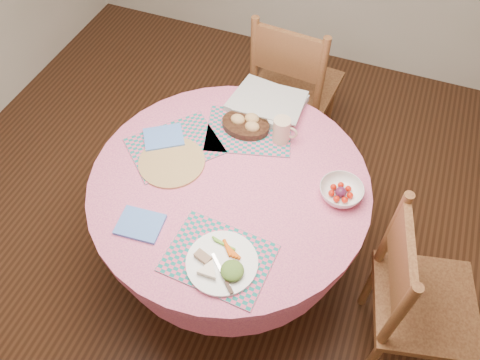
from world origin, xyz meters
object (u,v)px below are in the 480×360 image
(chair_back, at_px, (293,85))
(fruit_bowl, at_px, (341,192))
(chair_right, at_px, (415,298))
(bread_bowl, at_px, (246,124))
(latte_mug, at_px, (282,130))
(dining_table, at_px, (230,206))
(dinner_plate, at_px, (223,263))
(wicker_trivet, at_px, (172,162))

(chair_back, height_order, fruit_bowl, chair_back)
(chair_right, xyz_separation_m, bread_bowl, (-0.93, 0.45, 0.27))
(chair_right, distance_m, latte_mug, 0.92)
(dining_table, height_order, dinner_plate, dinner_plate)
(dining_table, relative_size, fruit_bowl, 5.53)
(dining_table, relative_size, dinner_plate, 4.46)
(dining_table, xyz_separation_m, dinner_plate, (0.13, -0.39, 0.22))
(fruit_bowl, bearing_deg, bread_bowl, 156.33)
(bread_bowl, relative_size, fruit_bowl, 1.03)
(chair_right, bearing_deg, chair_back, 26.15)
(latte_mug, height_order, fruit_bowl, latte_mug)
(latte_mug, bearing_deg, dinner_plate, -90.46)
(chair_back, xyz_separation_m, latte_mug, (0.12, -0.64, 0.29))
(chair_back, bearing_deg, fruit_bowl, 122.81)
(chair_right, height_order, bread_bowl, chair_right)
(dinner_plate, bearing_deg, wicker_trivet, 136.37)
(wicker_trivet, xyz_separation_m, fruit_bowl, (0.75, 0.09, 0.02))
(chair_right, height_order, wicker_trivet, chair_right)
(wicker_trivet, height_order, dinner_plate, dinner_plate)
(dinner_plate, bearing_deg, latte_mug, 89.54)
(dining_table, distance_m, chair_right, 0.90)
(chair_right, height_order, dinner_plate, chair_right)
(chair_back, distance_m, bread_bowl, 0.68)
(bread_bowl, bearing_deg, dining_table, -82.32)
(latte_mug, bearing_deg, bread_bowl, 175.99)
(chair_right, distance_m, wicker_trivet, 1.20)
(dining_table, xyz_separation_m, chair_back, (0.02, 0.95, -0.03))
(dinner_plate, height_order, fruit_bowl, same)
(wicker_trivet, height_order, bread_bowl, bread_bowl)
(dining_table, bearing_deg, chair_back, 88.91)
(chair_back, height_order, latte_mug, chair_back)
(dining_table, xyz_separation_m, chair_right, (0.89, -0.13, -0.05))
(chair_right, distance_m, fruit_bowl, 0.55)
(chair_back, distance_m, dinner_plate, 1.37)
(dining_table, bearing_deg, fruit_bowl, 11.56)
(chair_right, height_order, fruit_bowl, chair_right)
(chair_back, bearing_deg, dinner_plate, 99.73)
(wicker_trivet, relative_size, fruit_bowl, 1.34)
(chair_right, distance_m, dinner_plate, 0.84)
(bread_bowl, xyz_separation_m, fruit_bowl, (0.51, -0.23, -0.00))
(dining_table, height_order, bread_bowl, bread_bowl)
(chair_right, xyz_separation_m, wicker_trivet, (-1.17, 0.13, 0.25))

